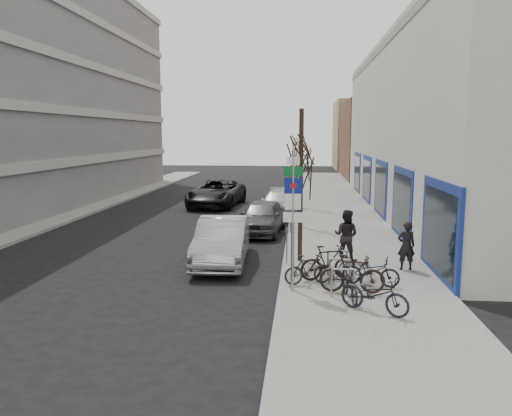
% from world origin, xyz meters
% --- Properties ---
extents(ground, '(120.00, 120.00, 0.00)m').
position_xyz_m(ground, '(0.00, 0.00, 0.00)').
color(ground, black).
rests_on(ground, ground).
extents(sidewalk_east, '(5.00, 70.00, 0.15)m').
position_xyz_m(sidewalk_east, '(4.50, 10.00, 0.07)').
color(sidewalk_east, slate).
rests_on(sidewalk_east, ground).
extents(sidewalk_west, '(3.00, 70.00, 0.15)m').
position_xyz_m(sidewalk_west, '(-11.00, 10.00, 0.07)').
color(sidewalk_west, slate).
rests_on(sidewalk_west, ground).
extents(brick_building_far, '(12.00, 14.00, 8.00)m').
position_xyz_m(brick_building_far, '(13.00, 40.00, 4.00)').
color(brick_building_far, brown).
rests_on(brick_building_far, ground).
extents(tan_building_far, '(13.00, 12.00, 9.00)m').
position_xyz_m(tan_building_far, '(13.50, 55.00, 4.50)').
color(tan_building_far, '#937A5B').
rests_on(tan_building_far, ground).
extents(highway_sign_pole, '(0.55, 0.10, 4.20)m').
position_xyz_m(highway_sign_pole, '(2.40, -0.01, 2.46)').
color(highway_sign_pole, gray).
rests_on(highway_sign_pole, ground).
extents(bike_rack, '(0.66, 2.26, 0.83)m').
position_xyz_m(bike_rack, '(3.80, 0.60, 0.66)').
color(bike_rack, gray).
rests_on(bike_rack, sidewalk_east).
extents(tree_near, '(1.80, 1.80, 5.50)m').
position_xyz_m(tree_near, '(2.60, 3.50, 4.10)').
color(tree_near, black).
rests_on(tree_near, ground).
extents(tree_mid, '(1.80, 1.80, 5.50)m').
position_xyz_m(tree_mid, '(2.60, 10.00, 4.10)').
color(tree_mid, black).
rests_on(tree_mid, ground).
extents(tree_far, '(1.80, 1.80, 5.50)m').
position_xyz_m(tree_far, '(2.60, 16.50, 4.10)').
color(tree_far, black).
rests_on(tree_far, ground).
extents(meter_front, '(0.10, 0.08, 1.27)m').
position_xyz_m(meter_front, '(2.15, 3.00, 0.92)').
color(meter_front, gray).
rests_on(meter_front, sidewalk_east).
extents(meter_mid, '(0.10, 0.08, 1.27)m').
position_xyz_m(meter_mid, '(2.15, 8.50, 0.92)').
color(meter_mid, gray).
rests_on(meter_mid, sidewalk_east).
extents(meter_back, '(0.10, 0.08, 1.27)m').
position_xyz_m(meter_back, '(2.15, 14.00, 0.92)').
color(meter_back, gray).
rests_on(meter_back, sidewalk_east).
extents(bike_near_left, '(0.69, 1.57, 0.93)m').
position_xyz_m(bike_near_left, '(3.99, -0.71, 0.61)').
color(bike_near_left, black).
rests_on(bike_near_left, sidewalk_east).
extents(bike_near_right, '(1.90, 0.66, 1.14)m').
position_xyz_m(bike_near_right, '(4.10, -0.07, 0.72)').
color(bike_near_right, black).
rests_on(bike_near_right, sidewalk_east).
extents(bike_mid_curb, '(1.77, 0.91, 1.04)m').
position_xyz_m(bike_mid_curb, '(4.72, 0.69, 0.67)').
color(bike_mid_curb, black).
rests_on(bike_mid_curb, sidewalk_east).
extents(bike_mid_inner, '(1.59, 0.95, 0.93)m').
position_xyz_m(bike_mid_inner, '(2.87, 0.64, 0.61)').
color(bike_mid_inner, black).
rests_on(bike_mid_inner, sidewalk_east).
extents(bike_far_curb, '(1.86, 1.45, 1.13)m').
position_xyz_m(bike_far_curb, '(4.51, -1.62, 0.71)').
color(bike_far_curb, black).
rests_on(bike_far_curb, sidewalk_east).
extents(bike_far_inner, '(1.91, 1.11, 1.11)m').
position_xyz_m(bike_far_inner, '(3.48, 1.18, 0.71)').
color(bike_far_inner, black).
rests_on(bike_far_inner, sidewalk_east).
extents(parked_car_front, '(1.98, 5.02, 1.63)m').
position_xyz_m(parked_car_front, '(-0.20, 3.41, 0.81)').
color(parked_car_front, '#A9A9AE').
rests_on(parked_car_front, ground).
extents(parked_car_mid, '(2.28, 4.74, 1.56)m').
position_xyz_m(parked_car_mid, '(0.80, 9.12, 0.78)').
color(parked_car_mid, '#48474C').
rests_on(parked_car_mid, ground).
extents(parked_car_back, '(2.38, 5.15, 1.46)m').
position_xyz_m(parked_car_back, '(1.40, 14.13, 0.73)').
color(parked_car_back, '#B6B7BC').
rests_on(parked_car_back, ground).
extents(lane_car, '(3.43, 6.44, 1.72)m').
position_xyz_m(lane_car, '(-2.87, 17.76, 0.86)').
color(lane_car, black).
rests_on(lane_car, ground).
extents(pedestrian_near, '(0.63, 0.45, 1.63)m').
position_xyz_m(pedestrian_near, '(6.12, 2.58, 0.97)').
color(pedestrian_near, black).
rests_on(pedestrian_near, sidewalk_east).
extents(pedestrian_far, '(0.81, 0.70, 1.86)m').
position_xyz_m(pedestrian_far, '(4.23, 3.64, 1.08)').
color(pedestrian_far, black).
rests_on(pedestrian_far, sidewalk_east).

